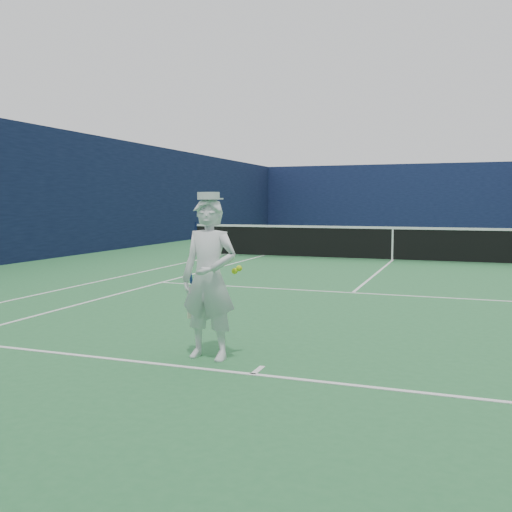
{
  "coord_description": "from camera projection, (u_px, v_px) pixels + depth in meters",
  "views": [
    {
      "loc": [
        1.92,
        -17.09,
        1.71
      ],
      "look_at": [
        -0.66,
        -9.98,
        1.0
      ],
      "focal_mm": 40.0,
      "sensor_mm": 36.0,
      "label": 1
    }
  ],
  "objects": [
    {
      "name": "tennis_player",
      "position": [
        209.0,
        278.0,
        6.21
      ],
      "size": [
        0.76,
        0.5,
        1.82
      ],
      "rotation": [
        0.0,
        0.0,
        -0.05
      ],
      "color": "white",
      "rests_on": "ground"
    },
    {
      "name": "windscreen_fence",
      "position": [
        394.0,
        193.0,
        16.62
      ],
      "size": [
        20.12,
        36.12,
        4.0
      ],
      "color": "#0F1739",
      "rests_on": "ground"
    },
    {
      "name": "tennis_net",
      "position": [
        393.0,
        242.0,
        16.76
      ],
      "size": [
        12.88,
        0.09,
        1.07
      ],
      "color": "#141E4C",
      "rests_on": "ground"
    },
    {
      "name": "court_markings",
      "position": [
        392.0,
        261.0,
        16.81
      ],
      "size": [
        11.03,
        23.83,
        0.01
      ],
      "color": "white",
      "rests_on": "ground"
    },
    {
      "name": "ground",
      "position": [
        392.0,
        261.0,
        16.81
      ],
      "size": [
        80.0,
        80.0,
        0.0
      ],
      "primitive_type": "plane",
      "color": "#2A6F3B",
      "rests_on": "ground"
    }
  ]
}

